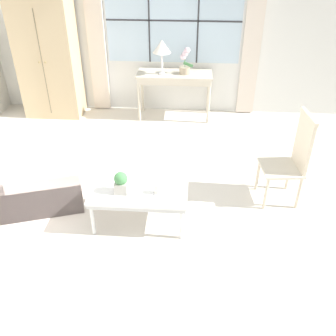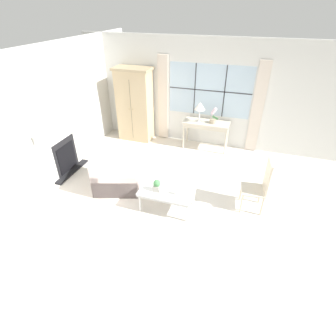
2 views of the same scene
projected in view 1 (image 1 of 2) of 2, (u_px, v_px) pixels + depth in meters
The scene contains 11 objects.
ground_plane at pixel (156, 218), 4.22m from camera, with size 14.00×14.00×0.00m, color silver.
wall_back_windowed at pixel (174, 28), 6.00m from camera, with size 7.20×0.14×2.80m.
armoire at pixel (48, 55), 6.04m from camera, with size 1.01×0.58×2.03m.
console_table at pixel (175, 78), 6.11m from camera, with size 1.22×0.49×0.77m.
table_lamp at pixel (162, 47), 5.79m from camera, with size 0.29×0.29×0.54m.
potted_orchid at pixel (185, 63), 5.95m from camera, with size 0.22×0.18×0.42m.
armchair_upholstered at pixel (37, 177), 4.45m from camera, with size 1.19×1.21×0.77m.
side_chair_wooden at pixel (293, 156), 4.21m from camera, with size 0.49×0.49×1.10m.
coffee_table at pixel (139, 192), 3.99m from camera, with size 1.03×0.62×0.43m.
potted_plant_small at pixel (121, 182), 3.85m from camera, with size 0.14×0.14×0.24m.
pillar_candle at pixel (157, 189), 3.87m from camera, with size 0.10×0.10×0.12m.
Camera 1 is at (0.37, -3.22, 2.77)m, focal length 40.00 mm.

